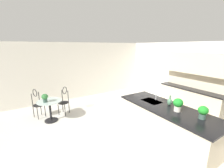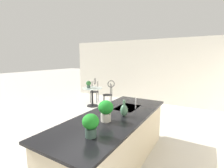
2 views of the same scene
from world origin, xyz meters
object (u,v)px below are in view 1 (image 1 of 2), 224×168
Objects in this scene: bistro_table at (50,109)px; potted_plant_counter_near at (178,104)px; chair_by_island at (37,102)px; potted_plant_on_table at (45,97)px; potted_plant_counter_far at (203,112)px; vase_on_counter at (170,102)px; chair_near_window at (64,99)px.

potted_plant_counter_near reaches higher than bistro_table.
chair_by_island is at bearing -141.08° from potted_plant_counter_near.
potted_plant_counter_far reaches higher than potted_plant_on_table.
vase_on_counter is (2.66, 2.74, 0.58)m from bistro_table.
potted_plant_counter_far reaches higher than vase_on_counter.
bistro_table is 3.86m from vase_on_counter.
potted_plant_counter_far is at bearing 36.14° from chair_by_island.
chair_by_island is 5.17m from potted_plant_counter_far.
chair_near_window is 3.41× the size of potted_plant_counter_far.
bistro_table is at bearing -134.22° from vase_on_counter.
bistro_table is 0.77× the size of chair_near_window.
bistro_table is at bearing -142.75° from potted_plant_counter_far.
vase_on_counter is (2.60, 2.86, 0.13)m from potted_plant_on_table.
bistro_table is 2.35× the size of potted_plant_counter_near.
potted_plant_on_table is at bearing 16.78° from chair_by_island.
potted_plant_counter_near reaches higher than potted_plant_counter_far.
chair_near_window is at bearing 120.33° from potted_plant_on_table.
chair_by_island reaches higher than bistro_table.
chair_near_window is 0.92m from chair_by_island.
potted_plant_counter_far is at bearing -1.69° from vase_on_counter.
chair_by_island is 3.41× the size of potted_plant_counter_far.
chair_by_island is 3.67× the size of potted_plant_on_table.
chair_near_window is at bearing 121.62° from bistro_table.
chair_near_window is 3.62× the size of vase_on_counter.
potted_plant_on_table is (0.41, -0.69, 0.33)m from chair_near_window.
vase_on_counter reaches higher than chair_near_window.
bistro_table is 0.77× the size of chair_by_island.
potted_plant_counter_near is at bearing 40.64° from bistro_table.
vase_on_counter is (-0.90, 0.03, -0.06)m from potted_plant_counter_far.
potted_plant_counter_far is at bearing 12.69° from potted_plant_counter_near.
chair_near_window is (-0.35, 0.57, 0.13)m from bistro_table.
potted_plant_counter_far is (3.56, 2.71, 0.65)m from bistro_table.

